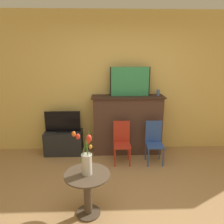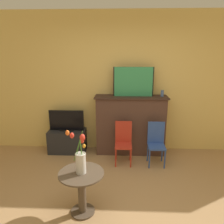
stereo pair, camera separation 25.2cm
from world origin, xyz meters
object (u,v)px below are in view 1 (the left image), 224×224
(tv_monitor, at_px, (63,122))
(chair_blue, at_px, (154,140))
(chair_red, at_px, (122,140))
(vase_tulips, at_px, (86,160))
(painting, at_px, (130,82))

(tv_monitor, distance_m, chair_blue, 1.76)
(tv_monitor, xyz_separation_m, chair_blue, (1.70, -0.41, -0.23))
(chair_red, height_order, vase_tulips, vase_tulips)
(painting, relative_size, chair_red, 0.98)
(chair_red, bearing_deg, chair_blue, -1.49)
(painting, xyz_separation_m, chair_blue, (0.41, -0.44, -0.99))
(tv_monitor, relative_size, chair_blue, 0.89)
(painting, xyz_separation_m, tv_monitor, (-1.29, -0.03, -0.77))
(chair_red, xyz_separation_m, chair_blue, (0.58, -0.02, 0.00))
(painting, xyz_separation_m, vase_tulips, (-0.70, -1.76, -0.67))
(chair_blue, xyz_separation_m, vase_tulips, (-1.10, -1.31, 0.32))
(painting, height_order, vase_tulips, painting)
(vase_tulips, bearing_deg, chair_blue, 49.96)
(vase_tulips, bearing_deg, tv_monitor, 108.97)
(tv_monitor, bearing_deg, vase_tulips, -71.03)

